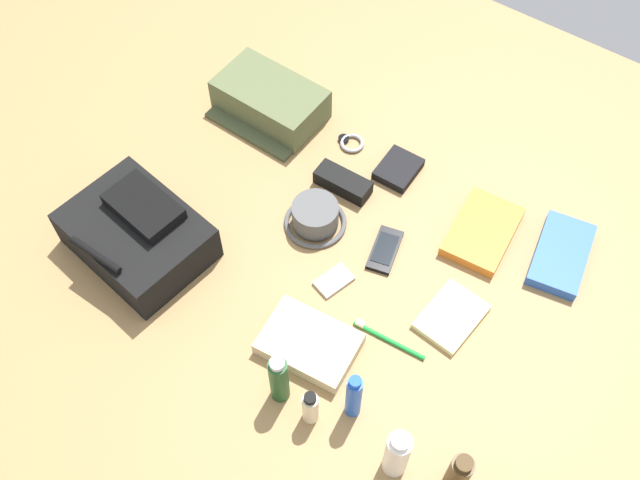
{
  "coord_description": "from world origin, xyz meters",
  "views": [
    {
      "loc": [
        -0.53,
        0.75,
        1.46
      ],
      "look_at": [
        0.0,
        0.0,
        0.04
      ],
      "focal_mm": 41.66,
      "sensor_mm": 36.0,
      "label": 1
    }
  ],
  "objects": [
    {
      "name": "notepad",
      "position": [
        -0.34,
        -0.02,
        0.01
      ],
      "size": [
        0.12,
        0.16,
        0.02
      ],
      "primitive_type": "cube",
      "rotation": [
        0.0,
        0.0,
        -0.09
      ],
      "color": "beige",
      "rests_on": "ground_plane"
    },
    {
      "name": "bucket_hat",
      "position": [
        0.05,
        -0.05,
        0.03
      ],
      "size": [
        0.15,
        0.15,
        0.07
      ],
      "color": "#555555",
      "rests_on": "ground_plane"
    },
    {
      "name": "cell_phone",
      "position": [
        -0.13,
        -0.08,
        0.01
      ],
      "size": [
        0.09,
        0.13,
        0.01
      ],
      "color": "black",
      "rests_on": "ground_plane"
    },
    {
      "name": "wristwatch",
      "position": [
        0.12,
        -0.31,
        0.01
      ],
      "size": [
        0.07,
        0.06,
        0.01
      ],
      "color": "#99999E",
      "rests_on": "ground_plane"
    },
    {
      "name": "folded_towel",
      "position": [
        -0.12,
        0.22,
        0.02
      ],
      "size": [
        0.21,
        0.16,
        0.04
      ],
      "primitive_type": "cube",
      "rotation": [
        0.0,
        0.0,
        0.12
      ],
      "color": "#C6B289",
      "rests_on": "ground_plane"
    },
    {
      "name": "toothbrush",
      "position": [
        -0.25,
        0.11,
        0.01
      ],
      "size": [
        0.17,
        0.03,
        0.02
      ],
      "color": "#198C33",
      "rests_on": "ground_plane"
    },
    {
      "name": "media_player",
      "position": [
        -0.08,
        0.05,
        0.01
      ],
      "size": [
        0.07,
        0.1,
        0.01
      ],
      "color": "#B7B7BC",
      "rests_on": "ground_plane"
    },
    {
      "name": "lotion_bottle",
      "position": [
        -0.22,
        0.34,
        0.05
      ],
      "size": [
        0.03,
        0.03,
        0.11
      ],
      "color": "beige",
      "rests_on": "ground_plane"
    },
    {
      "name": "backpack",
      "position": [
        0.34,
        0.23,
        0.06
      ],
      "size": [
        0.34,
        0.27,
        0.13
      ],
      "color": "black",
      "rests_on": "ground_plane"
    },
    {
      "name": "paperback_novel",
      "position": [
        -0.47,
        -0.3,
        0.01
      ],
      "size": [
        0.15,
        0.22,
        0.03
      ],
      "color": "blue",
      "rests_on": "ground_plane"
    },
    {
      "name": "toothpaste_tube",
      "position": [
        -0.41,
        0.33,
        0.08
      ],
      "size": [
        0.05,
        0.05,
        0.16
      ],
      "color": "white",
      "rests_on": "ground_plane"
    },
    {
      "name": "cologne_bottle",
      "position": [
        -0.52,
        0.28,
        0.06
      ],
      "size": [
        0.04,
        0.04,
        0.12
      ],
      "color": "#473319",
      "rests_on": "ground_plane"
    },
    {
      "name": "wallet",
      "position": [
        -0.03,
        -0.3,
        0.01
      ],
      "size": [
        0.09,
        0.11,
        0.02
      ],
      "primitive_type": "cube",
      "rotation": [
        0.0,
        0.0,
        0.03
      ],
      "color": "black",
      "rests_on": "ground_plane"
    },
    {
      "name": "shampoo_bottle",
      "position": [
        -0.14,
        0.34,
        0.08
      ],
      "size": [
        0.04,
        0.04,
        0.16
      ],
      "color": "#19471E",
      "rests_on": "ground_plane"
    },
    {
      "name": "deodorant_spray",
      "position": [
        -0.28,
        0.28,
        0.08
      ],
      "size": [
        0.03,
        0.03,
        0.16
      ],
      "color": "blue",
      "rests_on": "ground_plane"
    },
    {
      "name": "ground_plane",
      "position": [
        0.0,
        0.0,
        -0.01
      ],
      "size": [
        2.64,
        2.02,
        0.02
      ],
      "primitive_type": "cube",
      "color": "#987546",
      "rests_on": "ground"
    },
    {
      "name": "toiletry_pouch",
      "position": [
        0.35,
        -0.27,
        0.04
      ],
      "size": [
        0.28,
        0.2,
        0.09
      ],
      "color": "#56603D",
      "rests_on": "ground_plane"
    },
    {
      "name": "sunglasses_case",
      "position": [
        0.06,
        -0.18,
        0.02
      ],
      "size": [
        0.14,
        0.06,
        0.04
      ],
      "primitive_type": "cube",
      "rotation": [
        0.0,
        0.0,
        0.03
      ],
      "color": "black",
      "rests_on": "ground_plane"
    },
    {
      "name": "travel_guidebook",
      "position": [
        -0.29,
        -0.25,
        0.01
      ],
      "size": [
        0.15,
        0.21,
        0.03
      ],
      "color": "orange",
      "rests_on": "ground_plane"
    }
  ]
}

